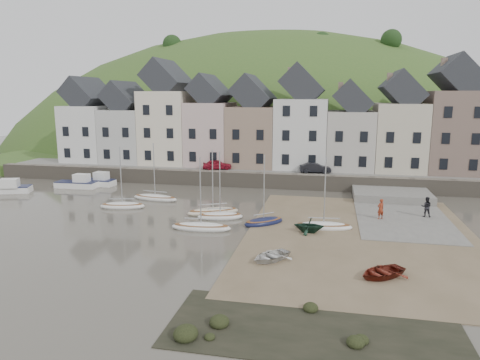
% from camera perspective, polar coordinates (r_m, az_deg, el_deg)
% --- Properties ---
extents(ground, '(160.00, 160.00, 0.00)m').
position_cam_1_polar(ground, '(37.17, -1.90, -6.28)').
color(ground, '#4B453B').
rests_on(ground, ground).
extents(quay_land, '(90.00, 30.00, 1.50)m').
position_cam_1_polar(quay_land, '(67.79, 4.50, 2.23)').
color(quay_land, '#3C5F26').
rests_on(quay_land, ground).
extents(quay_street, '(70.00, 7.00, 0.10)m').
position_cam_1_polar(quay_street, '(56.42, 3.01, 1.30)').
color(quay_street, slate).
rests_on(quay_street, quay_land).
extents(seawall, '(70.00, 1.20, 1.80)m').
position_cam_1_polar(seawall, '(53.14, 2.43, -0.01)').
color(seawall, slate).
rests_on(seawall, ground).
extents(beach, '(18.00, 26.00, 0.06)m').
position_cam_1_polar(beach, '(36.27, 15.37, -7.07)').
color(beach, brown).
rests_on(beach, ground).
extents(slipway, '(8.00, 18.00, 0.12)m').
position_cam_1_polar(slipway, '(44.35, 19.95, -4.00)').
color(slipway, slate).
rests_on(slipway, ground).
extents(hillside, '(134.40, 84.00, 84.00)m').
position_cam_1_polar(hillside, '(99.74, 3.55, -5.96)').
color(hillside, '#3C5F26').
rests_on(hillside, ground).
extents(townhouse_terrace, '(61.05, 8.00, 13.93)m').
position_cam_1_polar(townhouse_terrace, '(58.97, 5.30, 7.34)').
color(townhouse_terrace, white).
rests_on(townhouse_terrace, quay_land).
extents(sailboat_0, '(5.30, 2.19, 6.32)m').
position_cam_1_polar(sailboat_0, '(47.71, -10.95, -2.26)').
color(sailboat_0, white).
rests_on(sailboat_0, ground).
extents(sailboat_1, '(4.63, 2.41, 6.32)m').
position_cam_1_polar(sailboat_1, '(45.07, -15.02, -3.21)').
color(sailboat_1, white).
rests_on(sailboat_1, ground).
extents(sailboat_2, '(5.05, 3.58, 6.32)m').
position_cam_1_polar(sailboat_2, '(41.51, -3.52, -4.07)').
color(sailboat_2, beige).
rests_on(sailboat_2, ground).
extents(sailboat_3, '(4.36, 2.53, 6.32)m').
position_cam_1_polar(sailboat_3, '(39.91, -2.59, -4.67)').
color(sailboat_3, white).
rests_on(sailboat_3, ground).
extents(sailboat_4, '(5.13, 1.79, 6.32)m').
position_cam_1_polar(sailboat_4, '(36.81, -5.07, -6.06)').
color(sailboat_4, white).
rests_on(sailboat_4, ground).
extents(sailboat_5, '(3.84, 3.59, 6.32)m').
position_cam_1_polar(sailboat_5, '(38.17, 3.10, -5.40)').
color(sailboat_5, '#13193D').
rests_on(sailboat_5, ground).
extents(sailboat_6, '(4.86, 1.93, 6.32)m').
position_cam_1_polar(sailboat_6, '(37.53, 10.80, -5.88)').
color(sailboat_6, white).
rests_on(sailboat_6, ground).
extents(motorboat_0, '(5.08, 1.88, 1.70)m').
position_cam_1_polar(motorboat_0, '(56.49, -20.33, -0.36)').
color(motorboat_0, white).
rests_on(motorboat_0, ground).
extents(motorboat_1, '(5.67, 3.40, 1.70)m').
position_cam_1_polar(motorboat_1, '(56.82, -28.02, -0.91)').
color(motorboat_1, white).
rests_on(motorboat_1, ground).
extents(motorboat_2, '(4.77, 2.00, 1.70)m').
position_cam_1_polar(motorboat_2, '(57.15, -18.01, -0.09)').
color(motorboat_2, white).
rests_on(motorboat_2, ground).
extents(rowboat_white, '(3.56, 3.70, 0.62)m').
position_cam_1_polar(rowboat_white, '(30.06, 3.98, -9.80)').
color(rowboat_white, silver).
rests_on(rowboat_white, beach).
extents(rowboat_green, '(2.42, 2.09, 1.26)m').
position_cam_1_polar(rowboat_green, '(36.09, 8.94, -5.79)').
color(rowboat_green, '#163223').
rests_on(rowboat_green, beach).
extents(rowboat_red, '(3.90, 3.79, 0.66)m').
position_cam_1_polar(rowboat_red, '(28.74, 17.91, -11.28)').
color(rowboat_red, maroon).
rests_on(rowboat_red, beach).
extents(person_red, '(0.80, 0.72, 1.82)m').
position_cam_1_polar(person_red, '(41.20, 17.79, -3.59)').
color(person_red, maroon).
rests_on(person_red, slipway).
extents(person_dark, '(0.99, 0.83, 1.84)m').
position_cam_1_polar(person_dark, '(43.34, 23.04, -3.23)').
color(person_dark, black).
rests_on(person_dark, slipway).
extents(car_left, '(3.98, 2.57, 1.26)m').
position_cam_1_polar(car_left, '(56.52, -2.98, 2.01)').
color(car_left, maroon).
rests_on(car_left, quay_street).
extents(car_right, '(3.95, 1.81, 1.26)m').
position_cam_1_polar(car_right, '(54.72, 9.74, 1.57)').
color(car_right, black).
rests_on(car_right, quay_street).
extents(shore_rocks, '(14.00, 6.00, 0.75)m').
position_cam_1_polar(shore_rocks, '(22.09, 6.19, -18.73)').
color(shore_rocks, black).
rests_on(shore_rocks, ground).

